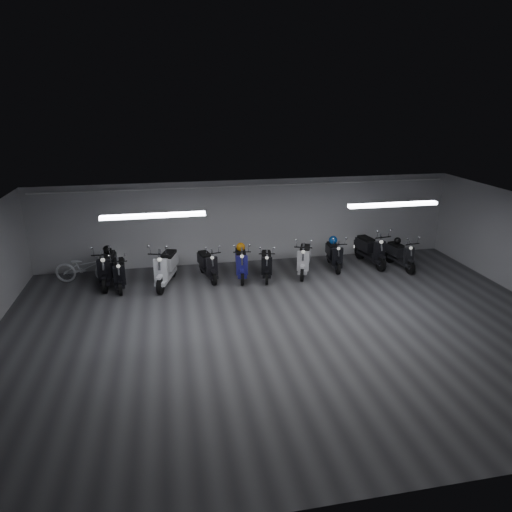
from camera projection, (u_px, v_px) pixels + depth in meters
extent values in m
cube|color=#3B3B3E|center=(287.00, 329.00, 11.03)|extent=(14.00, 10.00, 0.01)
cube|color=slate|center=(290.00, 217.00, 10.10)|extent=(14.00, 10.00, 0.01)
cube|color=#AFAFB1|center=(250.00, 221.00, 15.20)|extent=(14.00, 0.01, 2.80)
cube|color=#AFAFB1|center=(387.00, 415.00, 5.93)|extent=(14.00, 0.01, 2.80)
cube|color=white|center=(153.00, 216.00, 10.51)|extent=(2.40, 0.18, 0.08)
cube|color=white|center=(393.00, 205.00, 11.60)|extent=(2.40, 0.18, 0.08)
cylinder|color=white|center=(250.00, 186.00, 14.72)|extent=(13.60, 0.05, 0.05)
imported|color=white|center=(85.00, 264.00, 13.68)|extent=(1.87, 0.94, 1.16)
sphere|color=orange|center=(241.00, 247.00, 14.10)|extent=(0.27, 0.27, 0.27)
sphere|color=#0E439A|center=(333.00, 240.00, 14.91)|extent=(0.28, 0.28, 0.28)
sphere|color=black|center=(107.00, 250.00, 13.59)|extent=(0.27, 0.27, 0.27)
sphere|color=black|center=(397.00, 241.00, 14.91)|extent=(0.23, 0.23, 0.23)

